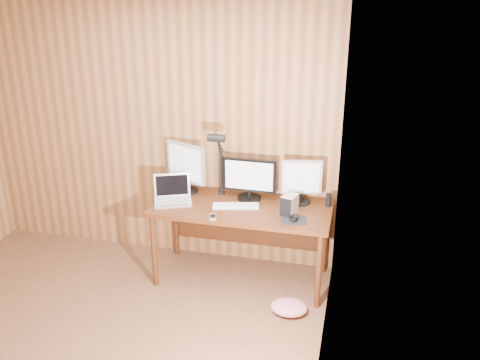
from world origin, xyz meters
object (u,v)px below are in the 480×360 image
at_px(phone, 213,217).
at_px(desk_lamp, 219,155).
at_px(keyboard, 236,206).
at_px(monitor_left, 186,166).
at_px(monitor_right, 302,180).
at_px(mouse, 294,218).
at_px(monitor_center, 249,179).
at_px(laptop, 173,195).
at_px(desk, 243,215).
at_px(hard_drive, 289,205).
at_px(speaker, 328,200).

xyz_separation_m(phone, desk_lamp, (-0.06, 0.42, 0.41)).
xyz_separation_m(keyboard, desk_lamp, (-0.20, 0.17, 0.41)).
height_order(monitor_left, monitor_right, monitor_left).
height_order(monitor_right, mouse, monitor_right).
relative_size(monitor_center, laptop, 1.25).
height_order(monitor_center, phone, monitor_center).
xyz_separation_m(desk, phone, (-0.18, -0.35, 0.13)).
distance_m(laptop, hard_drive, 1.07).
height_order(monitor_center, mouse, monitor_center).
height_order(monitor_left, mouse, monitor_left).
xyz_separation_m(laptop, speaker, (1.39, 0.20, 0.00)).
relative_size(monitor_left, laptop, 1.19).
height_order(mouse, hard_drive, hard_drive).
bearing_deg(laptop, phone, -51.08).
xyz_separation_m(monitor_center, hard_drive, (0.40, -0.22, -0.11)).
distance_m(monitor_right, speaker, 0.30).
bearing_deg(desk, mouse, -27.06).
distance_m(desk, laptop, 0.67).
bearing_deg(monitor_right, desk, -179.67).
bearing_deg(phone, keyboard, 45.20).
height_order(monitor_left, speaker, monitor_left).
height_order(keyboard, speaker, speaker).
distance_m(desk, mouse, 0.58).
height_order(hard_drive, desk_lamp, desk_lamp).
xyz_separation_m(laptop, keyboard, (0.59, 0.00, -0.05)).
distance_m(keyboard, hard_drive, 0.49).
distance_m(monitor_center, speaker, 0.73).
distance_m(monitor_left, desk_lamp, 0.37).
relative_size(monitor_left, speaker, 3.96).
bearing_deg(mouse, desk_lamp, 131.04).
distance_m(monitor_right, laptop, 1.17).
bearing_deg(laptop, desk, -12.84).
relative_size(monitor_left, phone, 3.88).
bearing_deg(hard_drive, mouse, -47.01).
distance_m(speaker, desk_lamp, 1.06).
relative_size(monitor_center, speaker, 4.13).
bearing_deg(monitor_left, mouse, 2.95).
xyz_separation_m(monitor_center, keyboard, (-0.08, -0.19, -0.19)).
bearing_deg(desk, monitor_center, 67.33).
height_order(keyboard, hard_drive, hard_drive).
relative_size(hard_drive, desk_lamp, 0.27).
bearing_deg(monitor_left, phone, -28.45).
xyz_separation_m(monitor_left, keyboard, (0.53, -0.22, -0.25)).
distance_m(hard_drive, desk_lamp, 0.78).
distance_m(desk, monitor_right, 0.62).
height_order(monitor_center, desk_lamp, desk_lamp).
height_order(monitor_left, laptop, monitor_left).
height_order(mouse, desk_lamp, desk_lamp).
height_order(desk, phone, phone).
bearing_deg(monitor_right, desk_lamp, 171.38).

